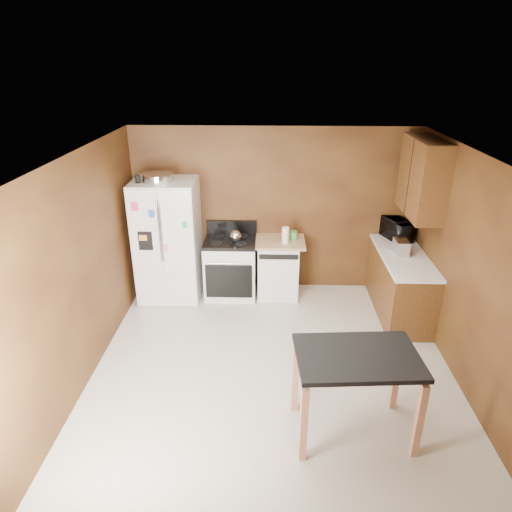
{
  "coord_description": "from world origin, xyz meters",
  "views": [
    {
      "loc": [
        -0.06,
        -4.33,
        3.42
      ],
      "look_at": [
        -0.22,
        0.85,
        1.12
      ],
      "focal_mm": 32.0,
      "sensor_mm": 36.0,
      "label": 1
    }
  ],
  "objects_px": {
    "kettle": "(236,236)",
    "toaster": "(401,247)",
    "gas_range": "(231,267)",
    "roasting_pan": "(158,177)",
    "pen_cup": "(138,179)",
    "green_canister": "(294,235)",
    "microwave": "(397,230)",
    "dishwasher": "(278,267)",
    "island": "(357,368)",
    "refrigerator": "(168,241)",
    "paper_towel": "(286,235)"
  },
  "relations": [
    {
      "from": "gas_range",
      "to": "paper_towel",
      "type": "bearing_deg",
      "value": -4.82
    },
    {
      "from": "paper_towel",
      "to": "roasting_pan",
      "type": "bearing_deg",
      "value": -179.59
    },
    {
      "from": "pen_cup",
      "to": "kettle",
      "type": "height_order",
      "value": "pen_cup"
    },
    {
      "from": "green_canister",
      "to": "dishwasher",
      "type": "distance_m",
      "value": 0.55
    },
    {
      "from": "island",
      "to": "green_canister",
      "type": "bearing_deg",
      "value": 99.13
    },
    {
      "from": "kettle",
      "to": "island",
      "type": "xyz_separation_m",
      "value": [
        1.32,
        -2.72,
        -0.23
      ]
    },
    {
      "from": "kettle",
      "to": "toaster",
      "type": "distance_m",
      "value": 2.33
    },
    {
      "from": "paper_towel",
      "to": "dishwasher",
      "type": "distance_m",
      "value": 0.57
    },
    {
      "from": "roasting_pan",
      "to": "pen_cup",
      "type": "distance_m",
      "value": 0.27
    },
    {
      "from": "pen_cup",
      "to": "dishwasher",
      "type": "relative_size",
      "value": 0.12
    },
    {
      "from": "roasting_pan",
      "to": "dishwasher",
      "type": "bearing_deg",
      "value": 3.59
    },
    {
      "from": "refrigerator",
      "to": "kettle",
      "type": "bearing_deg",
      "value": -0.45
    },
    {
      "from": "microwave",
      "to": "refrigerator",
      "type": "relative_size",
      "value": 0.28
    },
    {
      "from": "roasting_pan",
      "to": "dishwasher",
      "type": "xyz_separation_m",
      "value": [
        1.69,
        0.11,
        -1.4
      ]
    },
    {
      "from": "toaster",
      "to": "roasting_pan",
      "type": "bearing_deg",
      "value": 173.24
    },
    {
      "from": "gas_range",
      "to": "island",
      "type": "relative_size",
      "value": 0.94
    },
    {
      "from": "microwave",
      "to": "dishwasher",
      "type": "distance_m",
      "value": 1.85
    },
    {
      "from": "pen_cup",
      "to": "green_canister",
      "type": "distance_m",
      "value": 2.37
    },
    {
      "from": "microwave",
      "to": "dishwasher",
      "type": "bearing_deg",
      "value": 72.56
    },
    {
      "from": "pen_cup",
      "to": "microwave",
      "type": "xyz_separation_m",
      "value": [
        3.7,
        0.31,
        -0.82
      ]
    },
    {
      "from": "refrigerator",
      "to": "dishwasher",
      "type": "bearing_deg",
      "value": 2.98
    },
    {
      "from": "green_canister",
      "to": "paper_towel",
      "type": "bearing_deg",
      "value": -128.84
    },
    {
      "from": "pen_cup",
      "to": "microwave",
      "type": "height_order",
      "value": "pen_cup"
    },
    {
      "from": "dishwasher",
      "to": "toaster",
      "type": "bearing_deg",
      "value": -15.41
    },
    {
      "from": "pen_cup",
      "to": "toaster",
      "type": "height_order",
      "value": "pen_cup"
    },
    {
      "from": "paper_towel",
      "to": "microwave",
      "type": "xyz_separation_m",
      "value": [
        1.65,
        0.2,
        0.03
      ]
    },
    {
      "from": "roasting_pan",
      "to": "dishwasher",
      "type": "height_order",
      "value": "roasting_pan"
    },
    {
      "from": "toaster",
      "to": "gas_range",
      "type": "distance_m",
      "value": 2.49
    },
    {
      "from": "kettle",
      "to": "gas_range",
      "type": "relative_size",
      "value": 0.16
    },
    {
      "from": "roasting_pan",
      "to": "island",
      "type": "xyz_separation_m",
      "value": [
        2.38,
        -2.71,
        -1.09
      ]
    },
    {
      "from": "kettle",
      "to": "toaster",
      "type": "bearing_deg",
      "value": -9.07
    },
    {
      "from": "green_canister",
      "to": "toaster",
      "type": "bearing_deg",
      "value": -19.87
    },
    {
      "from": "kettle",
      "to": "gas_range",
      "type": "xyz_separation_m",
      "value": [
        -0.09,
        0.07,
        -0.53
      ]
    },
    {
      "from": "microwave",
      "to": "roasting_pan",
      "type": "bearing_deg",
      "value": 72.64
    },
    {
      "from": "toaster",
      "to": "refrigerator",
      "type": "xyz_separation_m",
      "value": [
        -3.3,
        0.38,
        -0.1
      ]
    },
    {
      "from": "kettle",
      "to": "dishwasher",
      "type": "height_order",
      "value": "kettle"
    },
    {
      "from": "gas_range",
      "to": "green_canister",
      "type": "bearing_deg",
      "value": 5.27
    },
    {
      "from": "island",
      "to": "paper_towel",
      "type": "bearing_deg",
      "value": 102.19
    },
    {
      "from": "gas_range",
      "to": "dishwasher",
      "type": "distance_m",
      "value": 0.72
    },
    {
      "from": "pen_cup",
      "to": "toaster",
      "type": "relative_size",
      "value": 0.39
    },
    {
      "from": "dishwasher",
      "to": "roasting_pan",
      "type": "bearing_deg",
      "value": -176.41
    },
    {
      "from": "green_canister",
      "to": "dishwasher",
      "type": "relative_size",
      "value": 0.14
    },
    {
      "from": "pen_cup",
      "to": "green_canister",
      "type": "relative_size",
      "value": 0.87
    },
    {
      "from": "roasting_pan",
      "to": "pen_cup",
      "type": "bearing_deg",
      "value": -159.19
    },
    {
      "from": "roasting_pan",
      "to": "refrigerator",
      "type": "distance_m",
      "value": 0.96
    },
    {
      "from": "kettle",
      "to": "refrigerator",
      "type": "xyz_separation_m",
      "value": [
        -1.0,
        0.01,
        -0.09
      ]
    },
    {
      "from": "toaster",
      "to": "gas_range",
      "type": "relative_size",
      "value": 0.25
    },
    {
      "from": "green_canister",
      "to": "microwave",
      "type": "bearing_deg",
      "value": 1.59
    },
    {
      "from": "kettle",
      "to": "green_canister",
      "type": "distance_m",
      "value": 0.87
    },
    {
      "from": "roasting_pan",
      "to": "gas_range",
      "type": "bearing_deg",
      "value": 4.81
    }
  ]
}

